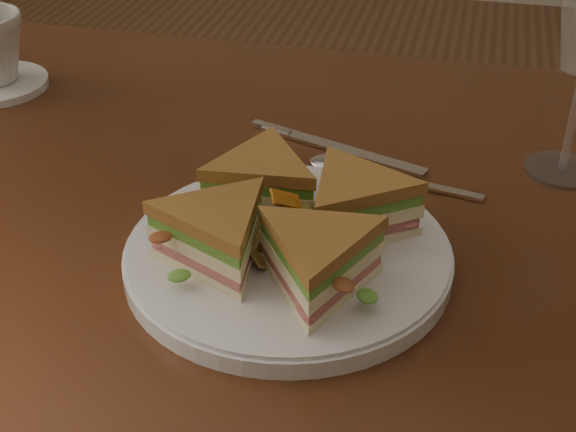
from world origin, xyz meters
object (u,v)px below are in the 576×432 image
(table, at_px, (265,279))
(sandwich_wedges, at_px, (288,221))
(spoon, at_px, (353,169))
(knife, at_px, (329,146))
(plate, at_px, (288,256))

(table, height_order, sandwich_wedges, sandwich_wedges)
(spoon, distance_m, knife, 0.06)
(plate, bearing_deg, knife, 91.59)
(plate, relative_size, spoon, 1.56)
(table, bearing_deg, sandwich_wedges, -63.38)
(plate, distance_m, sandwich_wedges, 0.04)
(plate, bearing_deg, spoon, 80.60)
(knife, bearing_deg, sandwich_wedges, -69.77)
(spoon, bearing_deg, knife, 137.58)
(sandwich_wedges, bearing_deg, plate, 116.57)
(plate, xyz_separation_m, sandwich_wedges, (0.00, -0.00, 0.04))
(plate, relative_size, knife, 1.37)
(plate, bearing_deg, table, 116.62)
(table, bearing_deg, plate, -63.38)
(spoon, xyz_separation_m, knife, (-0.03, 0.05, -0.00))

